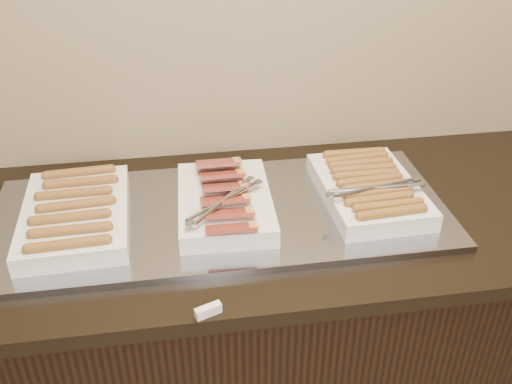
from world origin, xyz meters
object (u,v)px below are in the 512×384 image
at_px(warming_tray, 221,214).
at_px(dish_center, 225,201).
at_px(dish_left, 76,214).
at_px(dish_right, 369,188).
at_px(counter, 235,335).

bearing_deg(warming_tray, dish_center, -21.20).
bearing_deg(dish_center, dish_left, -178.44).
distance_m(dish_left, dish_right, 0.77).
bearing_deg(dish_right, dish_center, 178.33).
bearing_deg(dish_center, counter, 15.68).
bearing_deg(dish_left, warming_tray, -1.96).
height_order(counter, dish_right, dish_right).
relative_size(counter, dish_right, 5.43).
bearing_deg(warming_tray, counter, 0.00).
xyz_separation_m(counter, warming_tray, (-0.03, 0.00, 0.46)).
xyz_separation_m(warming_tray, dish_center, (0.01, -0.00, 0.04)).
distance_m(warming_tray, dish_right, 0.41).
distance_m(dish_center, dish_right, 0.39).
bearing_deg(dish_center, warming_tray, 160.97).
bearing_deg(dish_right, warming_tray, 177.74).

